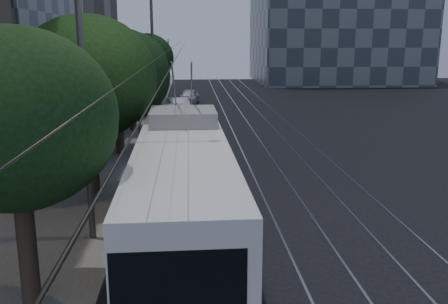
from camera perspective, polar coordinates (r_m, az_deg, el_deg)
ground at (r=17.52m, az=5.11°, el=-8.41°), size 120.00×120.00×0.00m
sidewalk at (r=36.96m, az=-11.45°, el=2.98°), size 5.00×90.00×0.15m
tram_rails at (r=37.01m, az=4.11°, el=3.12°), size 4.52×90.00×0.02m
overhead_wires at (r=36.28m, az=-7.69°, el=8.35°), size 2.23×90.00×6.00m
trolleybus at (r=15.15m, az=-4.69°, el=-4.66°), size 2.95×13.15×5.63m
pickup_silver at (r=30.14m, az=-6.11°, el=2.24°), size 3.79×5.93×1.52m
car_white_a at (r=32.30m, az=-3.98°, el=2.90°), size 2.67×4.40×1.40m
car_white_b at (r=37.31m, az=-5.50°, el=4.18°), size 2.39×4.70×1.31m
car_white_c at (r=40.99m, az=-5.16°, el=5.10°), size 2.50×4.66×1.46m
car_white_d at (r=48.65m, az=-4.01°, el=6.35°), size 2.18×4.29×1.40m
tree_0 at (r=11.89m, az=-22.78°, el=3.41°), size 4.53×4.53×6.68m
tree_1 at (r=19.77m, az=-15.31°, el=8.19°), size 5.24×5.24×7.25m
tree_2 at (r=27.37m, az=-12.15°, el=8.47°), size 5.68×5.68×6.90m
tree_3 at (r=34.07m, az=-10.59°, el=9.71°), size 4.93×4.93×6.75m
tree_4 at (r=40.74m, az=-10.24°, el=10.21°), size 4.78×4.78×6.66m
tree_5 at (r=50.10m, az=-8.81°, el=10.58°), size 5.25×5.25×6.69m
streetlamp_near at (r=15.35m, az=-14.58°, el=14.28°), size 2.73×0.44×11.49m
streetlamp_far at (r=36.11m, az=-7.52°, el=12.72°), size 2.50×0.44×10.38m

